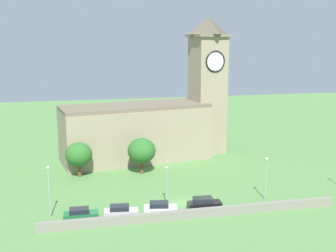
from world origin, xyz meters
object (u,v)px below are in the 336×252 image
(car_silver, at_px, (121,211))
(car_white, at_px, (160,208))
(car_green, at_px, (81,214))
(car_black, at_px, (204,204))
(streetlamp_central, at_px, (266,171))
(tree_riverside_west, at_px, (142,151))
(streetlamp_west_end, at_px, (49,183))
(streetlamp_west_mid, at_px, (167,179))
(church, at_px, (154,120))
(tree_churchyard, at_px, (79,155))

(car_silver, relative_size, car_white, 0.98)
(car_green, xyz_separation_m, car_black, (17.21, -0.33, 0.10))
(streetlamp_central, relative_size, tree_riverside_west, 1.01)
(car_green, height_order, tree_riverside_west, tree_riverside_west)
(car_green, distance_m, car_silver, 5.38)
(streetlamp_west_end, relative_size, streetlamp_west_mid, 1.21)
(car_silver, xyz_separation_m, streetlamp_central, (22.17, 2.04, 3.54))
(car_black, relative_size, streetlamp_west_mid, 0.81)
(car_silver, height_order, car_black, car_black)
(car_silver, height_order, streetlamp_west_mid, streetlamp_west_mid)
(car_black, bearing_deg, car_silver, 179.93)
(church, bearing_deg, streetlamp_central, -66.28)
(church, distance_m, car_green, 33.56)
(car_black, xyz_separation_m, tree_riverside_west, (-5.86, 18.91, 3.24))
(car_black, xyz_separation_m, streetlamp_west_end, (-21.23, 2.32, 3.86))
(car_black, distance_m, tree_churchyard, 26.06)
(streetlamp_west_end, distance_m, streetlamp_central, 31.56)
(church, distance_m, streetlamp_central, 29.87)
(car_green, bearing_deg, church, 61.63)
(streetlamp_west_end, bearing_deg, car_white, -8.56)
(church, xyz_separation_m, streetlamp_west_mid, (-3.16, -26.21, -3.67))
(car_black, relative_size, tree_riverside_west, 0.75)
(church, distance_m, streetlamp_west_end, 33.43)
(tree_churchyard, bearing_deg, car_white, -61.50)
(car_silver, bearing_deg, tree_riverside_west, 72.45)
(tree_riverside_west, bearing_deg, car_green, -121.43)
(car_black, xyz_separation_m, streetlamp_central, (10.33, 2.05, 3.47))
(car_green, bearing_deg, car_white, -1.29)
(car_silver, distance_m, streetlamp_west_end, 10.44)
(church, bearing_deg, car_silver, -109.30)
(car_white, height_order, tree_churchyard, tree_churchyard)
(car_white, distance_m, streetlamp_west_mid, 4.63)
(church, bearing_deg, tree_riverside_west, -112.39)
(car_green, height_order, car_white, car_white)
(car_black, height_order, streetlamp_west_mid, streetlamp_west_mid)
(car_green, height_order, streetlamp_west_mid, streetlamp_west_mid)
(car_white, distance_m, streetlamp_west_end, 15.56)
(car_green, distance_m, car_black, 17.21)
(church, bearing_deg, car_black, -86.85)
(church, distance_m, car_silver, 31.70)
(tree_riverside_west, bearing_deg, church, 67.61)
(car_white, relative_size, streetlamp_west_mid, 0.82)
(church, height_order, car_black, church)
(car_black, relative_size, streetlamp_central, 0.74)
(car_silver, distance_m, car_white, 5.48)
(church, height_order, tree_riverside_west, church)
(car_green, distance_m, tree_churchyard, 19.50)
(car_silver, relative_size, car_black, 0.98)
(church, distance_m, streetlamp_west_mid, 26.66)
(car_white, xyz_separation_m, car_black, (6.35, -0.09, 0.10))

